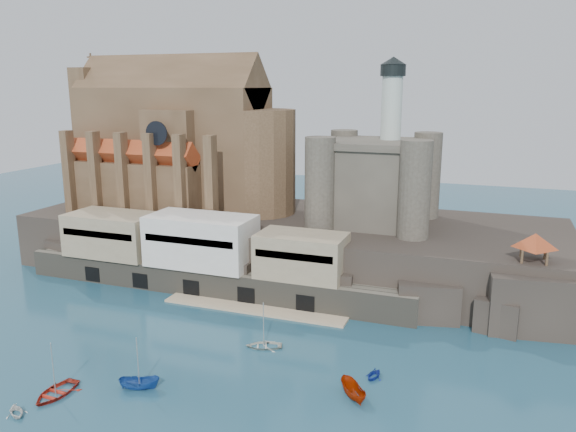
# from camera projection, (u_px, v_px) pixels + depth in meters

# --- Properties ---
(ground) EXTENTS (300.00, 300.00, 0.00)m
(ground) POSITION_uv_depth(u_px,v_px,m) (184.00, 359.00, 72.42)
(ground) COLOR navy
(ground) RESTS_ON ground
(promontory) EXTENTS (100.00, 36.00, 10.00)m
(promontory) POSITION_uv_depth(u_px,v_px,m) (288.00, 243.00, 107.37)
(promontory) COLOR black
(promontory) RESTS_ON ground
(quay) EXTENTS (70.00, 12.00, 13.05)m
(quay) POSITION_uv_depth(u_px,v_px,m) (200.00, 256.00, 95.57)
(quay) COLOR #635E4F
(quay) RESTS_ON ground
(church) EXTENTS (47.00, 25.93, 30.51)m
(church) POSITION_uv_depth(u_px,v_px,m) (181.00, 148.00, 113.78)
(church) COLOR #503A25
(church) RESTS_ON promontory
(castle_keep) EXTENTS (21.20, 21.20, 29.30)m
(castle_keep) POSITION_uv_depth(u_px,v_px,m) (376.00, 178.00, 100.44)
(castle_keep) COLOR #474237
(castle_keep) RESTS_ON promontory
(rock_outcrop) EXTENTS (14.50, 10.50, 8.70)m
(rock_outcrop) POSITION_uv_depth(u_px,v_px,m) (529.00, 301.00, 81.04)
(rock_outcrop) COLOR black
(rock_outcrop) RESTS_ON ground
(pavilion) EXTENTS (6.40, 6.40, 5.40)m
(pavilion) POSITION_uv_depth(u_px,v_px,m) (535.00, 243.00, 79.22)
(pavilion) COLOR #503A25
(pavilion) RESTS_ON rock_outcrop
(boat_0) EXTENTS (4.31, 1.38, 5.98)m
(boat_0) POSITION_uv_depth(u_px,v_px,m) (56.00, 395.00, 63.94)
(boat_0) COLOR #AE2617
(boat_0) RESTS_ON ground
(boat_1) EXTENTS (2.72, 3.05, 3.01)m
(boat_1) POSITION_uv_depth(u_px,v_px,m) (17.00, 415.00, 60.04)
(boat_1) COLOR silver
(boat_1) RESTS_ON ground
(boat_2) EXTENTS (2.34, 2.31, 4.80)m
(boat_2) POSITION_uv_depth(u_px,v_px,m) (140.00, 388.00, 65.26)
(boat_2) COLOR navy
(boat_2) RESTS_ON ground
(boat_5) EXTENTS (2.61, 2.62, 4.88)m
(boat_5) POSITION_uv_depth(u_px,v_px,m) (352.00, 396.00, 63.59)
(boat_5) COLOR #972201
(boat_5) RESTS_ON ground
(boat_6) EXTENTS (2.18, 3.66, 4.94)m
(boat_6) POSITION_uv_depth(u_px,v_px,m) (264.00, 347.00, 75.65)
(boat_6) COLOR beige
(boat_6) RESTS_ON ground
(boat_7) EXTENTS (2.85, 2.16, 2.93)m
(boat_7) POSITION_uv_depth(u_px,v_px,m) (374.00, 378.00, 67.69)
(boat_7) COLOR #172D99
(boat_7) RESTS_ON ground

